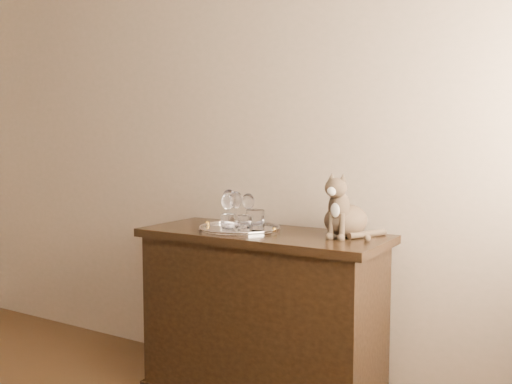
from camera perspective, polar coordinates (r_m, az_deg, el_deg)
wall_back at (r=3.31m, az=-5.56°, el=6.22°), size 4.00×0.10×2.70m
sideboard at (r=2.85m, az=0.65°, el=-12.47°), size 1.20×0.50×0.85m
tray at (r=2.80m, az=-1.65°, el=-3.73°), size 0.40×0.40×0.01m
wine_glass_a at (r=2.90m, az=-2.70°, el=-1.53°), size 0.07×0.07×0.18m
wine_glass_b at (r=2.84m, az=-0.79°, el=-1.82°), size 0.06×0.06×0.17m
wine_glass_c at (r=2.83m, az=-2.84°, el=-1.86°), size 0.06×0.06×0.17m
wine_glass_d at (r=2.84m, az=-2.06°, el=-1.72°), size 0.07×0.07×0.18m
tumbler_a at (r=2.68m, az=-1.11°, el=-3.20°), size 0.07×0.07×0.08m
tumbler_b at (r=2.73m, az=-2.82°, el=-3.04°), size 0.07×0.07×0.08m
tumbler_c at (r=2.73m, az=-0.08°, el=-2.84°), size 0.09×0.09×0.10m
cat at (r=2.63m, az=8.99°, el=-1.20°), size 0.30×0.28×0.30m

